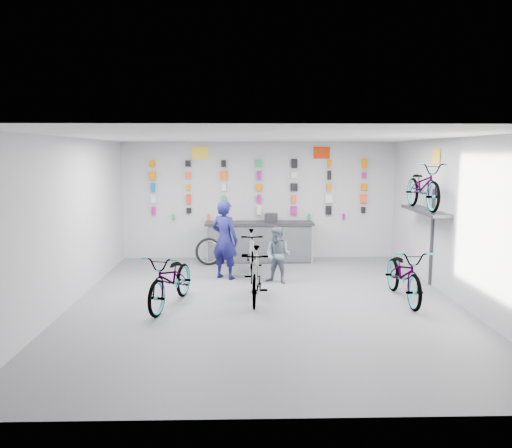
{
  "coord_description": "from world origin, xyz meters",
  "views": [
    {
      "loc": [
        -0.38,
        -8.81,
        2.73
      ],
      "look_at": [
        -0.14,
        1.4,
        1.26
      ],
      "focal_mm": 35.0,
      "sensor_mm": 36.0,
      "label": 1
    }
  ],
  "objects_px": {
    "bike_center": "(256,275)",
    "counter": "(259,242)",
    "bike_service": "(252,253)",
    "customer": "(278,255)",
    "bike_right": "(404,274)",
    "clerk": "(225,240)",
    "bike_left": "(171,279)"
  },
  "relations": [
    {
      "from": "bike_center",
      "to": "bike_service",
      "type": "height_order",
      "value": "bike_service"
    },
    {
      "from": "bike_service",
      "to": "clerk",
      "type": "relative_size",
      "value": 0.97
    },
    {
      "from": "bike_left",
      "to": "bike_center",
      "type": "height_order",
      "value": "bike_center"
    },
    {
      "from": "counter",
      "to": "bike_center",
      "type": "height_order",
      "value": "counter"
    },
    {
      "from": "clerk",
      "to": "customer",
      "type": "bearing_deg",
      "value": -169.96
    },
    {
      "from": "counter",
      "to": "bike_center",
      "type": "xyz_separation_m",
      "value": [
        -0.17,
        -3.42,
        0.01
      ]
    },
    {
      "from": "counter",
      "to": "bike_right",
      "type": "bearing_deg",
      "value": -53.03
    },
    {
      "from": "bike_right",
      "to": "clerk",
      "type": "xyz_separation_m",
      "value": [
        -3.38,
        1.71,
        0.35
      ]
    },
    {
      "from": "bike_service",
      "to": "customer",
      "type": "relative_size",
      "value": 1.39
    },
    {
      "from": "bike_right",
      "to": "bike_center",
      "type": "bearing_deg",
      "value": -179.98
    },
    {
      "from": "bike_service",
      "to": "customer",
      "type": "bearing_deg",
      "value": -54.2
    },
    {
      "from": "counter",
      "to": "bike_left",
      "type": "distance_m",
      "value": 4.04
    },
    {
      "from": "counter",
      "to": "bike_center",
      "type": "bearing_deg",
      "value": -92.88
    },
    {
      "from": "bike_left",
      "to": "clerk",
      "type": "height_order",
      "value": "clerk"
    },
    {
      "from": "bike_left",
      "to": "bike_center",
      "type": "distance_m",
      "value": 1.53
    },
    {
      "from": "bike_right",
      "to": "clerk",
      "type": "bearing_deg",
      "value": 153.19
    },
    {
      "from": "counter",
      "to": "bike_service",
      "type": "relative_size",
      "value": 1.63
    },
    {
      "from": "bike_right",
      "to": "customer",
      "type": "relative_size",
      "value": 1.61
    },
    {
      "from": "bike_center",
      "to": "bike_left",
      "type": "bearing_deg",
      "value": -166.32
    },
    {
      "from": "counter",
      "to": "customer",
      "type": "relative_size",
      "value": 2.26
    },
    {
      "from": "clerk",
      "to": "counter",
      "type": "bearing_deg",
      "value": -84.99
    },
    {
      "from": "bike_center",
      "to": "customer",
      "type": "relative_size",
      "value": 1.39
    },
    {
      "from": "bike_right",
      "to": "customer",
      "type": "xyz_separation_m",
      "value": [
        -2.25,
        1.3,
        0.09
      ]
    },
    {
      "from": "bike_left",
      "to": "bike_service",
      "type": "bearing_deg",
      "value": 70.9
    },
    {
      "from": "counter",
      "to": "bike_center",
      "type": "relative_size",
      "value": 1.63
    },
    {
      "from": "bike_center",
      "to": "counter",
      "type": "bearing_deg",
      "value": 91.29
    },
    {
      "from": "counter",
      "to": "clerk",
      "type": "xyz_separation_m",
      "value": [
        -0.8,
        -1.71,
        0.37
      ]
    },
    {
      "from": "bike_center",
      "to": "bike_service",
      "type": "distance_m",
      "value": 2.03
    },
    {
      "from": "counter",
      "to": "bike_left",
      "type": "xyz_separation_m",
      "value": [
        -1.68,
        -3.67,
        0.01
      ]
    },
    {
      "from": "bike_center",
      "to": "customer",
      "type": "xyz_separation_m",
      "value": [
        0.5,
        1.3,
        0.1
      ]
    },
    {
      "from": "bike_center",
      "to": "bike_right",
      "type": "bearing_deg",
      "value": 4.11
    },
    {
      "from": "bike_left",
      "to": "bike_center",
      "type": "relative_size",
      "value": 1.13
    }
  ]
}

